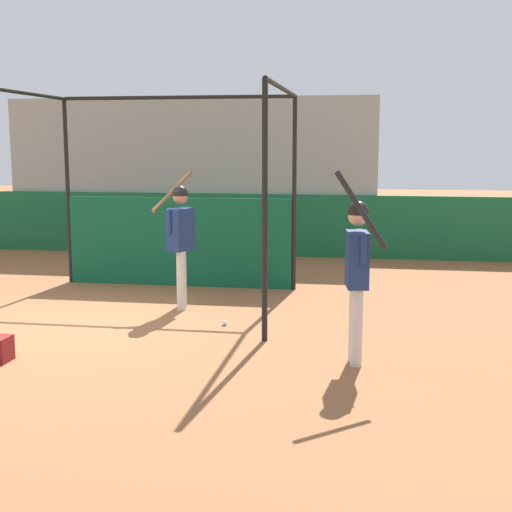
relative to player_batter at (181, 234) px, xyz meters
The scene contains 7 objects.
ground_plane 2.19m from the player_batter, 132.02° to the right, with size 60.00×60.00×0.00m, color #935B38.
outfield_wall 5.28m from the player_batter, 103.96° to the left, with size 24.00×0.12×1.32m.
bleacher_section 7.31m from the player_batter, 100.04° to the left, with size 8.15×4.00×3.40m.
batting_cage 1.22m from the player_batter, 113.56° to the left, with size 3.95×3.22×3.15m.
player_batter is the anchor object (origin of this frame).
player_waiting 3.44m from the player_batter, 41.52° to the right, with size 0.57×0.73×2.11m.
baseball 1.60m from the player_batter, 46.97° to the right, with size 0.07×0.07×0.07m.
Camera 1 is at (4.00, -8.45, 2.37)m, focal length 50.00 mm.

